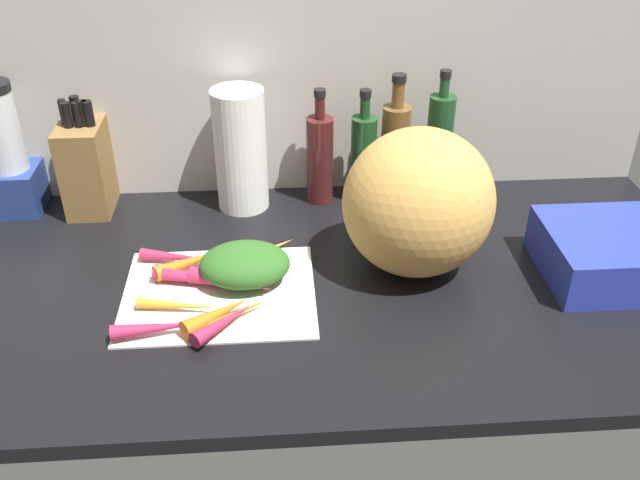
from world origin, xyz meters
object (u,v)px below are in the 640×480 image
object	(u,v)px
carrot_4	(223,322)
bottle_0	(320,158)
carrot_9	(229,317)
paper_towel_roll	(241,150)
carrot_6	(258,254)
bottle_3	(438,150)
knife_block	(87,165)
carrot_7	(217,279)
carrot_8	(179,257)
carrot_3	(180,277)
bottle_1	(363,157)
dish_rack	(617,253)
carrot_10	(180,305)
carrot_1	(191,262)
cutting_board	(219,292)
blender_appliance	(7,158)
carrot_5	(231,282)
winter_squash	(418,203)
carrot_2	(158,328)
bottle_2	(395,150)
carrot_0	(217,314)

from	to	relation	value
carrot_4	bottle_0	world-z (taller)	bottle_0
carrot_9	paper_towel_roll	size ratio (longest dim) A/B	0.62
carrot_6	paper_towel_roll	distance (cm)	26.78
bottle_0	bottle_3	world-z (taller)	bottle_3
knife_block	paper_towel_roll	distance (cm)	34.54
carrot_7	carrot_8	size ratio (longest dim) A/B	1.01
carrot_3	bottle_1	world-z (taller)	bottle_1
carrot_4	carrot_8	bearing A→B (deg)	114.70
carrot_3	dish_rack	world-z (taller)	dish_rack
carrot_8	carrot_10	distance (cm)	15.64
carrot_1	paper_towel_roll	bearing A→B (deg)	69.82
cutting_board	blender_appliance	bearing A→B (deg)	142.75
dish_rack	carrot_5	bearing A→B (deg)	-179.09
knife_block	bottle_1	distance (cm)	61.92
carrot_1	carrot_3	bearing A→B (deg)	-110.40
carrot_5	winter_squash	xyz separation A→B (cm)	(36.09, 6.25, 12.16)
carrot_3	carrot_10	xyz separation A→B (cm)	(0.77, -8.24, -0.57)
carrot_5	carrot_10	bearing A→B (deg)	-148.05
carrot_10	blender_appliance	xyz separation A→B (cm)	(-40.57, 41.39, 11.11)
carrot_3	knife_block	size ratio (longest dim) A/B	0.39
carrot_5	bottle_3	xyz separation A→B (cm)	(45.57, 31.74, 10.97)
winter_squash	carrot_9	bearing A→B (deg)	-156.27
carrot_5	knife_block	bearing A→B (deg)	132.77
carrot_3	knife_block	bearing A→B (deg)	124.82
carrot_3	carrot_7	size ratio (longest dim) A/B	0.64
carrot_2	carrot_3	distance (cm)	14.98
carrot_5	paper_towel_roll	xyz separation A→B (cm)	(1.62, 33.83, 11.37)
carrot_9	bottle_1	xyz separation A→B (cm)	(29.11, 44.14, 9.03)
carrot_8	winter_squash	world-z (taller)	winter_squash
carrot_1	carrot_10	bearing A→B (deg)	-94.59
blender_appliance	carrot_5	bearing A→B (deg)	-35.70
carrot_1	knife_block	bearing A→B (deg)	131.47
carrot_1	carrot_3	size ratio (longest dim) A/B	1.50
bottle_0	carrot_6	bearing A→B (deg)	-119.76
blender_appliance	paper_towel_roll	xyz separation A→B (cm)	(51.31, -1.88, 0.97)
blender_appliance	dish_rack	distance (cm)	129.79
carrot_2	bottle_3	xyz separation A→B (cm)	(57.73, 43.99, 11.26)
knife_block	paper_towel_roll	bearing A→B (deg)	-2.61
carrot_1	carrot_10	distance (cm)	13.21
carrot_8	carrot_9	distance (cm)	22.29
blender_appliance	carrot_9	bearing A→B (deg)	-42.32
carrot_6	bottle_3	world-z (taller)	bottle_3
blender_appliance	bottle_2	bearing A→B (deg)	-0.41
carrot_1	blender_appliance	size ratio (longest dim) A/B	0.51
carrot_7	winter_squash	distance (cm)	41.14
carrot_8	bottle_3	world-z (taller)	bottle_3
carrot_0	carrot_3	world-z (taller)	carrot_0
bottle_2	carrot_8	bearing A→B (deg)	-151.88
carrot_5	carrot_7	xyz separation A→B (cm)	(-2.78, 1.75, -0.53)
blender_appliance	carrot_7	bearing A→B (deg)	-35.90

